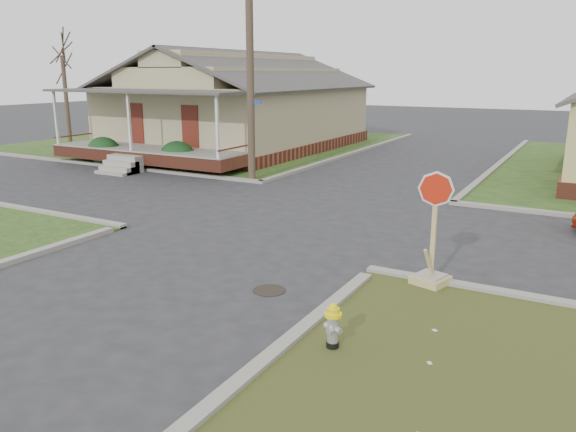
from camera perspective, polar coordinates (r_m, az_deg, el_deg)
The scene contains 11 objects.
ground at distance 12.50m, azimuth -9.44°, elevation -4.90°, with size 120.00×120.00×0.00m, color #28282B.
verge_far_left at distance 34.24m, azimuth -7.93°, elevation 7.44°, with size 19.00×19.00×0.05m, color #244017.
curbs at distance 16.52m, azimuth 1.32°, elevation 0.06°, with size 80.00×40.00×0.12m, color gray, non-canonical shape.
manhole at distance 10.92m, azimuth -1.91°, elevation -7.55°, with size 0.64×0.64×0.01m, color black.
corner_house at distance 31.24m, azimuth -5.05°, elevation 11.02°, with size 10.10×15.50×5.30m.
utility_pole at distance 21.50m, azimuth -3.89°, elevation 15.89°, with size 1.80×0.28×9.00m.
tree_far_left at distance 33.13m, azimuth -21.57°, elevation 10.66°, with size 0.22×0.22×4.90m, color #3C3023.
fire_hydrant at distance 8.58m, azimuth 4.59°, elevation -10.81°, with size 0.27×0.27×0.71m.
stop_sign at distance 11.33m, azimuth 14.39°, elevation -4.36°, with size 0.64×0.62×2.25m.
hedge_left at distance 27.06m, azimuth -18.22°, elevation 6.34°, with size 1.52×1.25×1.16m, color #163D19.
hedge_right at distance 24.67m, azimuth -11.17°, elevation 6.07°, with size 1.52×1.25×1.16m, color #163D19.
Camera 1 is at (7.42, -9.18, 4.09)m, focal length 35.00 mm.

